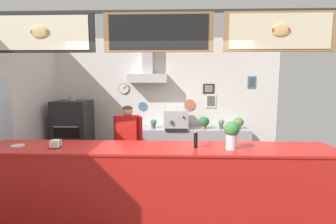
% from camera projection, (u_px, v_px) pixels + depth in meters
% --- Properties ---
extents(ground_plane, '(6.39, 6.39, 0.00)m').
position_uv_depth(ground_plane, '(159.00, 214.00, 3.61)').
color(ground_plane, '#3F3A38').
extents(back_wall_assembly, '(5.32, 2.60, 2.98)m').
position_uv_depth(back_wall_assembly, '(165.00, 97.00, 5.70)').
color(back_wall_assembly, '#9E9E99').
rests_on(back_wall_assembly, ground_plane).
extents(service_counter, '(4.66, 0.71, 1.10)m').
position_uv_depth(service_counter, '(158.00, 186.00, 3.29)').
color(service_counter, red).
rests_on(service_counter, ground_plane).
extents(back_prep_counter, '(2.80, 0.58, 0.91)m').
position_uv_depth(back_prep_counter, '(186.00, 148.00, 5.60)').
color(back_prep_counter, '#A3A5AD').
rests_on(back_prep_counter, ground_plane).
extents(pizza_oven, '(0.73, 0.71, 1.64)m').
position_uv_depth(pizza_oven, '(74.00, 135.00, 5.46)').
color(pizza_oven, '#232326').
rests_on(pizza_oven, ground_plane).
extents(shop_worker, '(0.53, 0.26, 1.53)m').
position_uv_depth(shop_worker, '(128.00, 144.00, 4.40)').
color(shop_worker, '#232328').
rests_on(shop_worker, ground_plane).
extents(espresso_machine, '(0.53, 0.54, 0.42)m').
position_uv_depth(espresso_machine, '(176.00, 119.00, 5.50)').
color(espresso_machine, '#B7BABF').
rests_on(espresso_machine, back_prep_counter).
extents(potted_rosemary, '(0.15, 0.15, 0.20)m').
position_uv_depth(potted_rosemary, '(154.00, 123.00, 5.53)').
color(potted_rosemary, '#4C4C51').
rests_on(potted_rosemary, back_prep_counter).
extents(potted_thyme, '(0.14, 0.14, 0.21)m').
position_uv_depth(potted_thyme, '(221.00, 123.00, 5.49)').
color(potted_thyme, '#4C4C51').
rests_on(potted_thyme, back_prep_counter).
extents(potted_basil, '(0.24, 0.24, 0.27)m').
position_uv_depth(potted_basil, '(204.00, 122.00, 5.48)').
color(potted_basil, '#9E563D').
rests_on(potted_basil, back_prep_counter).
extents(potted_oregano, '(0.24, 0.24, 0.26)m').
position_uv_depth(potted_oregano, '(238.00, 122.00, 5.46)').
color(potted_oregano, '#9E563D').
rests_on(potted_oregano, back_prep_counter).
extents(pepper_grinder, '(0.05, 0.05, 0.23)m').
position_uv_depth(pepper_grinder, '(196.00, 139.00, 3.18)').
color(pepper_grinder, black).
rests_on(pepper_grinder, service_counter).
extents(napkin_holder, '(0.14, 0.13, 0.12)m').
position_uv_depth(napkin_holder, '(56.00, 144.00, 3.18)').
color(napkin_holder, '#262628').
rests_on(napkin_holder, service_counter).
extents(condiment_plate, '(0.17, 0.17, 0.01)m').
position_uv_depth(condiment_plate, '(18.00, 146.00, 3.27)').
color(condiment_plate, white).
rests_on(condiment_plate, service_counter).
extents(basil_vase, '(0.19, 0.19, 0.36)m').
position_uv_depth(basil_vase, '(231.00, 134.00, 3.08)').
color(basil_vase, silver).
rests_on(basil_vase, service_counter).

